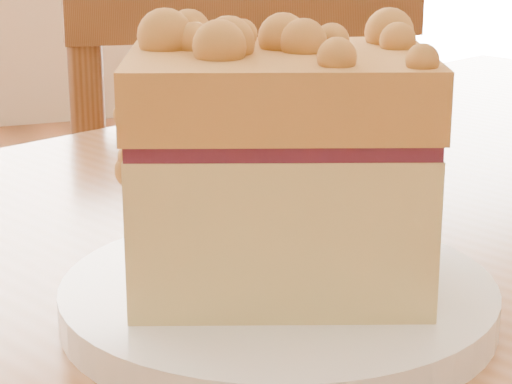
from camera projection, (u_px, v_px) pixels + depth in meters
cafe_chair_main at (223, 321)px, 1.21m from camera, size 0.43×0.43×0.87m
plate at (278, 300)px, 0.46m from camera, size 0.20×0.20×0.02m
cake_slice at (281, 161)px, 0.44m from camera, size 0.16×0.14×0.12m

